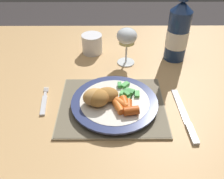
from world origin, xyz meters
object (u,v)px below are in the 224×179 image
Objects in this scene: dinner_plate at (115,103)px; fork at (44,103)px; drinking_cup at (92,43)px; wine_glass at (127,38)px; dining_table at (101,108)px; table_knife at (186,119)px; bottle at (178,31)px.

dinner_plate is 0.21m from fork.
wine_glass is at bearing -31.72° from drinking_cup.
dinner_plate is 1.85× the size of wine_glass.
drinking_cup reaches higher than dining_table.
fork is at bearing -158.44° from dining_table.
dining_table is at bearing 21.56° from fork.
dinner_plate is (0.05, -0.08, 0.09)m from dining_table.
wine_glass reaches higher than drinking_cup.
dining_table is 0.29m from table_knife.
dinner_plate is 1.13× the size of table_knife.
wine_glass is at bearing 61.00° from dining_table.
table_knife is 2.82× the size of drinking_cup.
fork is at bearing 175.23° from dinner_plate.
bottle reaches higher than fork.
dinner_plate is 0.20m from table_knife.
wine_glass is (-0.15, 0.30, 0.10)m from table_knife.
bottle is 0.32m from drinking_cup.
dining_table is at bearing 118.68° from dinner_plate.
bottle is at bearing 35.60° from dining_table.
fork is at bearing -149.22° from bottle.
dining_table is at bearing -119.00° from wine_glass.
bottle is at bearing 50.61° from dinner_plate.
bottle is at bearing -8.47° from drinking_cup.
drinking_cup is (-0.28, 0.38, 0.04)m from table_knife.
table_knife is 0.35m from bottle.
dining_table is 6.00× the size of dinner_plate.
bottle reaches higher than drinking_cup.
fork is (-0.21, 0.02, -0.01)m from dinner_plate.
bottle reaches higher than dinner_plate.
drinking_cup is (-0.08, 0.32, 0.02)m from dinner_plate.
drinking_cup reaches higher than table_knife.
drinking_cup is at bearing 98.79° from dining_table.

